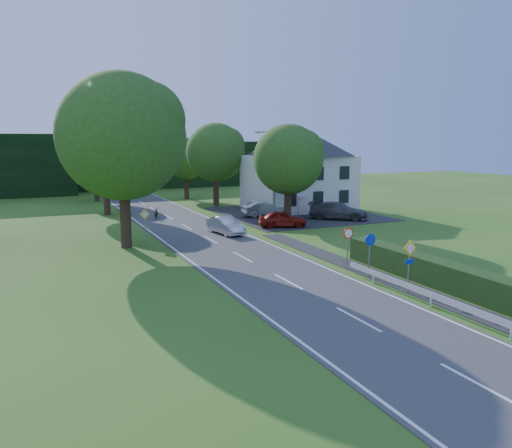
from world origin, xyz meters
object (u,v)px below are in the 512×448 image
parked_car_silver_a (265,209)px  parked_car_silver_b (320,204)px  streetlight (273,171)px  motorcycle (156,213)px  parked_car_grey (338,211)px  parasol (299,206)px  moving_car (226,225)px  parked_car_red (282,219)px

parked_car_silver_a → parked_car_silver_b: (7.05, 1.43, -0.05)m
streetlight → motorcycle: size_ratio=4.00×
parked_car_grey → parasol: parasol is taller
moving_car → parasol: parasol is taller
streetlight → parked_car_grey: 7.09m
streetlight → parked_car_silver_a: streetlight is taller
parked_car_silver_a → parasol: size_ratio=2.13×
motorcycle → parked_car_red: size_ratio=0.50×
streetlight → parked_car_grey: bearing=-17.1°
parked_car_grey → parasol: bearing=71.5°
motorcycle → parasol: bearing=0.1°
moving_car → motorcycle: size_ratio=1.99×
moving_car → parked_car_silver_a: (6.64, 6.89, 0.07)m
parked_car_red → parked_car_silver_a: size_ratio=0.90×
moving_car → parked_car_silver_b: bearing=22.4°
streetlight → parked_car_red: (-0.82, -3.43, -3.75)m
parasol → streetlight: bearing=-153.4°
parked_car_silver_b → motorcycle: bearing=50.0°
parked_car_red → parked_car_grey: 6.84m
parasol → parked_car_silver_b: bearing=29.6°
streetlight → moving_car: streetlight is taller
parasol → moving_car: bearing=-148.1°
moving_car → parked_car_grey: (12.04, 2.54, 0.12)m
parked_car_red → parked_car_silver_a: bearing=7.8°
parked_car_grey → moving_car: bearing=143.1°
parked_car_silver_a → motorcycle: bearing=76.5°
parasol → parked_car_silver_a: bearing=167.6°
parked_car_red → moving_car: bearing=118.9°
streetlight → parasol: bearing=26.6°
motorcycle → parked_car_silver_a: parked_car_silver_a is taller
moving_car → motorcycle: bearing=98.0°
parked_car_grey → parked_car_silver_b: bearing=25.3°
motorcycle → parked_car_silver_b: size_ratio=0.41×
parked_car_silver_a → parked_car_grey: bearing=-124.6°
motorcycle → parked_car_red: parked_car_red is taller
motorcycle → parked_car_red: 12.42m
streetlight → parked_car_red: bearing=-103.5°
parked_car_red → parked_car_silver_b: parked_car_red is taller
parked_car_red → parked_car_grey: bearing=-56.5°
motorcycle → parked_car_grey: size_ratio=0.37×
moving_car → parked_car_red: 5.47m
moving_car → parked_car_grey: bearing=3.0°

